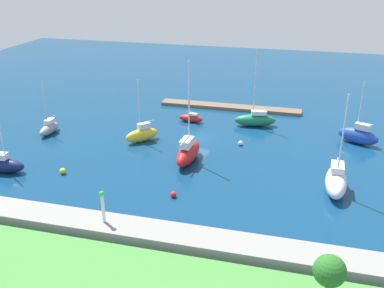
{
  "coord_description": "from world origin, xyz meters",
  "views": [
    {
      "loc": [
        -15.65,
        65.79,
        27.84
      ],
      "look_at": [
        0.0,
        6.11,
        1.5
      ],
      "focal_mm": 41.27,
      "sensor_mm": 36.0,
      "label": 1
    }
  ],
  "objects_px": {
    "sailboat_white_lone_south": "(336,181)",
    "mooring_buoy_white": "(240,143)",
    "pier_dock": "(230,107)",
    "sailboat_yellow_by_breakwater": "(142,134)",
    "mooring_buoy_yellow": "(63,171)",
    "harbor_beacon": "(103,204)",
    "park_tree_center": "(330,271)",
    "sailboat_red_far_south": "(188,152)",
    "sailboat_gray_far_north": "(49,128)",
    "sailboat_green_mid_basin": "(255,119)",
    "sailboat_red_west_end": "(191,118)",
    "sailboat_blue_near_pier": "(358,135)",
    "sailboat_navy_lone_north": "(4,165)",
    "mooring_buoy_red": "(173,194)"
  },
  "relations": [
    {
      "from": "park_tree_center",
      "to": "sailboat_yellow_by_breakwater",
      "type": "distance_m",
      "value": 42.71
    },
    {
      "from": "sailboat_yellow_by_breakwater",
      "to": "mooring_buoy_yellow",
      "type": "height_order",
      "value": "sailboat_yellow_by_breakwater"
    },
    {
      "from": "sailboat_red_west_end",
      "to": "sailboat_blue_near_pier",
      "type": "bearing_deg",
      "value": 179.38
    },
    {
      "from": "sailboat_white_lone_south",
      "to": "sailboat_red_west_end",
      "type": "height_order",
      "value": "sailboat_white_lone_south"
    },
    {
      "from": "sailboat_green_mid_basin",
      "to": "mooring_buoy_white",
      "type": "height_order",
      "value": "sailboat_green_mid_basin"
    },
    {
      "from": "pier_dock",
      "to": "sailboat_blue_near_pier",
      "type": "xyz_separation_m",
      "value": [
        -23.05,
        12.2,
        1.11
      ]
    },
    {
      "from": "park_tree_center",
      "to": "sailboat_navy_lone_north",
      "type": "xyz_separation_m",
      "value": [
        42.73,
        -16.6,
        -3.55
      ]
    },
    {
      "from": "harbor_beacon",
      "to": "sailboat_white_lone_south",
      "type": "distance_m",
      "value": 29.38
    },
    {
      "from": "sailboat_blue_near_pier",
      "to": "sailboat_gray_far_north",
      "type": "bearing_deg",
      "value": 34.47
    },
    {
      "from": "mooring_buoy_yellow",
      "to": "park_tree_center",
      "type": "bearing_deg",
      "value": 152.37
    },
    {
      "from": "pier_dock",
      "to": "mooring_buoy_white",
      "type": "xyz_separation_m",
      "value": [
        -4.91,
        17.8,
        0.08
      ]
    },
    {
      "from": "pier_dock",
      "to": "mooring_buoy_white",
      "type": "distance_m",
      "value": 18.47
    },
    {
      "from": "sailboat_gray_far_north",
      "to": "sailboat_white_lone_south",
      "type": "height_order",
      "value": "sailboat_white_lone_south"
    },
    {
      "from": "sailboat_red_far_south",
      "to": "sailboat_blue_near_pier",
      "type": "xyz_separation_m",
      "value": [
        -24.63,
        -13.59,
        -0.16
      ]
    },
    {
      "from": "park_tree_center",
      "to": "mooring_buoy_white",
      "type": "height_order",
      "value": "park_tree_center"
    },
    {
      "from": "sailboat_yellow_by_breakwater",
      "to": "mooring_buoy_red",
      "type": "distance_m",
      "value": 19.08
    },
    {
      "from": "sailboat_green_mid_basin",
      "to": "mooring_buoy_red",
      "type": "height_order",
      "value": "sailboat_green_mid_basin"
    },
    {
      "from": "sailboat_red_far_south",
      "to": "sailboat_gray_far_north",
      "type": "xyz_separation_m",
      "value": [
        25.73,
        -4.8,
        -0.58
      ]
    },
    {
      "from": "sailboat_blue_near_pier",
      "to": "sailboat_green_mid_basin",
      "type": "relative_size",
      "value": 0.74
    },
    {
      "from": "harbor_beacon",
      "to": "sailboat_navy_lone_north",
      "type": "bearing_deg",
      "value": -27.18
    },
    {
      "from": "sailboat_navy_lone_north",
      "to": "sailboat_red_west_end",
      "type": "height_order",
      "value": "sailboat_navy_lone_north"
    },
    {
      "from": "park_tree_center",
      "to": "sailboat_white_lone_south",
      "type": "height_order",
      "value": "sailboat_white_lone_south"
    },
    {
      "from": "sailboat_white_lone_south",
      "to": "mooring_buoy_red",
      "type": "bearing_deg",
      "value": -70.36
    },
    {
      "from": "sailboat_blue_near_pier",
      "to": "sailboat_navy_lone_north",
      "type": "height_order",
      "value": "sailboat_blue_near_pier"
    },
    {
      "from": "harbor_beacon",
      "to": "sailboat_navy_lone_north",
      "type": "height_order",
      "value": "sailboat_navy_lone_north"
    },
    {
      "from": "sailboat_blue_near_pier",
      "to": "mooring_buoy_white",
      "type": "relative_size",
      "value": 13.09
    },
    {
      "from": "sailboat_gray_far_north",
      "to": "sailboat_white_lone_south",
      "type": "xyz_separation_m",
      "value": [
        -46.28,
        8.67,
        0.54
      ]
    },
    {
      "from": "sailboat_white_lone_south",
      "to": "mooring_buoy_white",
      "type": "xyz_separation_m",
      "value": [
        14.05,
        -11.86,
        -1.15
      ]
    },
    {
      "from": "sailboat_red_far_south",
      "to": "sailboat_blue_near_pier",
      "type": "relative_size",
      "value": 1.48
    },
    {
      "from": "sailboat_red_far_south",
      "to": "sailboat_red_west_end",
      "type": "bearing_deg",
      "value": 16.11
    },
    {
      "from": "harbor_beacon",
      "to": "sailboat_red_far_south",
      "type": "height_order",
      "value": "sailboat_red_far_south"
    },
    {
      "from": "sailboat_red_far_south",
      "to": "mooring_buoy_yellow",
      "type": "xyz_separation_m",
      "value": [
        15.79,
        8.21,
        -1.15
      ]
    },
    {
      "from": "park_tree_center",
      "to": "sailboat_green_mid_basin",
      "type": "distance_m",
      "value": 45.25
    },
    {
      "from": "sailboat_navy_lone_north",
      "to": "mooring_buoy_red",
      "type": "height_order",
      "value": "sailboat_navy_lone_north"
    },
    {
      "from": "pier_dock",
      "to": "sailboat_green_mid_basin",
      "type": "distance_m",
      "value": 10.43
    },
    {
      "from": "pier_dock",
      "to": "sailboat_gray_far_north",
      "type": "bearing_deg",
      "value": 37.54
    },
    {
      "from": "sailboat_gray_far_north",
      "to": "park_tree_center",
      "type": "bearing_deg",
      "value": 55.14
    },
    {
      "from": "sailboat_navy_lone_north",
      "to": "sailboat_red_far_south",
      "type": "bearing_deg",
      "value": 16.01
    },
    {
      "from": "sailboat_green_mid_basin",
      "to": "sailboat_white_lone_south",
      "type": "distance_m",
      "value": 24.84
    },
    {
      "from": "sailboat_white_lone_south",
      "to": "mooring_buoy_white",
      "type": "distance_m",
      "value": 18.42
    },
    {
      "from": "pier_dock",
      "to": "park_tree_center",
      "type": "relative_size",
      "value": 5.57
    },
    {
      "from": "mooring_buoy_yellow",
      "to": "sailboat_gray_far_north",
      "type": "bearing_deg",
      "value": -52.6
    },
    {
      "from": "sailboat_red_far_south",
      "to": "mooring_buoy_white",
      "type": "xyz_separation_m",
      "value": [
        -6.49,
        -7.99,
        -1.19
      ]
    },
    {
      "from": "pier_dock",
      "to": "sailboat_white_lone_south",
      "type": "relative_size",
      "value": 2.12
    },
    {
      "from": "sailboat_yellow_by_breakwater",
      "to": "mooring_buoy_yellow",
      "type": "relative_size",
      "value": 12.16
    },
    {
      "from": "park_tree_center",
      "to": "sailboat_red_far_south",
      "type": "xyz_separation_m",
      "value": [
        18.86,
        -26.34,
        -3.13
      ]
    },
    {
      "from": "harbor_beacon",
      "to": "sailboat_yellow_by_breakwater",
      "type": "bearing_deg",
      "value": -78.16
    },
    {
      "from": "harbor_beacon",
      "to": "mooring_buoy_white",
      "type": "bearing_deg",
      "value": -110.4
    },
    {
      "from": "sailboat_red_west_end",
      "to": "mooring_buoy_red",
      "type": "height_order",
      "value": "sailboat_red_west_end"
    },
    {
      "from": "sailboat_green_mid_basin",
      "to": "mooring_buoy_yellow",
      "type": "distance_m",
      "value": 34.69
    }
  ]
}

